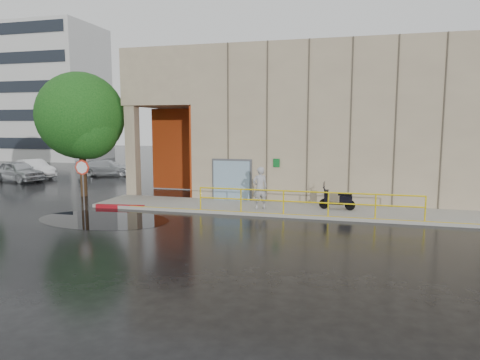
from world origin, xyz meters
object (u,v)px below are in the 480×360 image
object	(u,v)px
person	(260,188)
car_b	(34,169)
scooter	(338,194)
tree_near	(82,119)
car_c	(107,168)
stop_sign	(82,173)
red_curb	(120,207)
car_a	(18,171)

from	to	relation	value
person	car_b	xyz separation A→B (m)	(-19.06, 8.11, -0.42)
scooter	tree_near	bearing A→B (deg)	179.34
person	car_c	distance (m)	18.16
person	stop_sign	bearing A→B (deg)	-16.66
person	tree_near	size ratio (longest dim) A/B	0.28
stop_sign	car_b	size ratio (longest dim) A/B	0.56
car_b	tree_near	xyz separation A→B (m)	(8.73, -6.31, 3.59)
scooter	stop_sign	distance (m)	11.78
person	scooter	xyz separation A→B (m)	(3.45, 0.69, -0.25)
red_curb	car_b	xyz separation A→B (m)	(-12.42, 8.99, 0.61)
red_curb	car_a	world-z (taller)	car_a
stop_sign	car_b	world-z (taller)	stop_sign
scooter	tree_near	distance (m)	14.24
stop_sign	red_curb	size ratio (longest dim) A/B	0.99
scooter	car_a	world-z (taller)	car_a
red_curb	car_b	bearing A→B (deg)	144.12
stop_sign	car_a	bearing A→B (deg)	162.43
scooter	red_curb	bearing A→B (deg)	-167.23
stop_sign	car_a	xyz separation A→B (m)	(-10.78, 7.97, -1.02)
person	tree_near	xyz separation A→B (m)	(-10.33, 1.80, 3.16)
scooter	car_b	world-z (taller)	scooter
person	red_curb	distance (m)	6.78
stop_sign	tree_near	size ratio (longest dim) A/B	0.35
person	car_a	distance (m)	19.84
stop_sign	car_b	bearing A→B (deg)	157.22
scooter	car_a	distance (m)	22.96
stop_sign	car_c	size ratio (longest dim) A/B	0.54
scooter	car_a	xyz separation A→B (m)	(-22.28, 5.57, -0.14)
red_curb	car_b	size ratio (longest dim) A/B	0.57
red_curb	car_a	bearing A→B (deg)	149.60
person	red_curb	size ratio (longest dim) A/B	0.81
red_curb	car_c	size ratio (longest dim) A/B	0.55
stop_sign	tree_near	bearing A→B (deg)	142.04
red_curb	tree_near	distance (m)	6.19
car_a	car_c	world-z (taller)	car_a
car_c	tree_near	world-z (taller)	tree_near
car_a	car_b	bearing A→B (deg)	24.14
person	car_c	world-z (taller)	person
red_curb	car_c	distance (m)	14.15
car_b	car_c	world-z (taller)	car_b
scooter	red_curb	size ratio (longest dim) A/B	0.68
red_curb	scooter	bearing A→B (deg)	8.84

